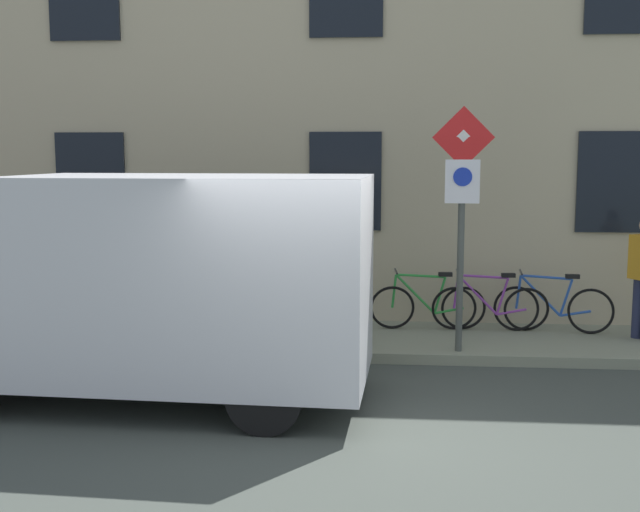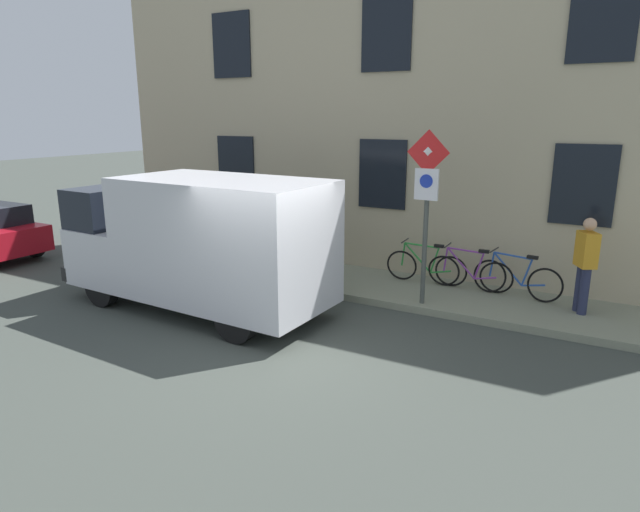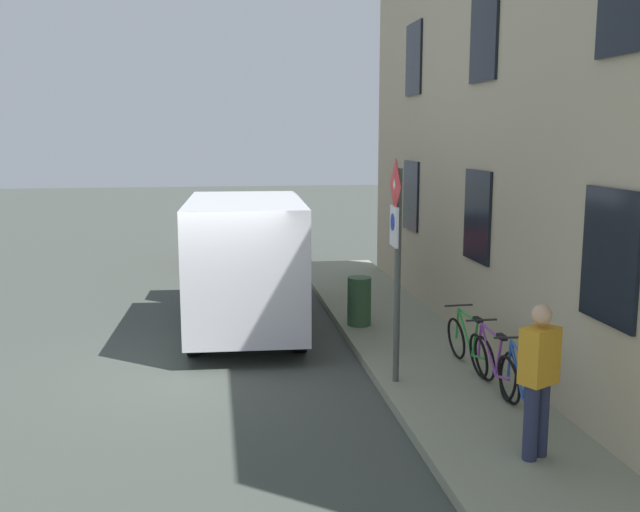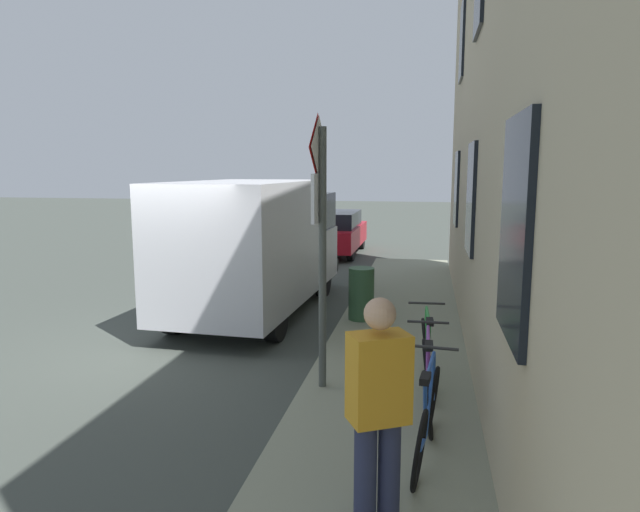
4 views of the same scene
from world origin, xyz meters
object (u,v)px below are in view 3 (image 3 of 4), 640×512
object	(u,v)px
bicycle_green	(470,345)
litter_bin	(359,301)
parked_hatchback	(239,235)
bicycle_purple	(493,364)
sign_post_stacked	(396,238)
pedestrian	(538,376)
delivery_van	(246,259)
bicycle_blue	(521,387)

from	to	relation	value
bicycle_green	litter_bin	xyz separation A→B (m)	(-1.13, 2.75, 0.08)
parked_hatchback	bicycle_purple	size ratio (longest dim) A/B	2.34
sign_post_stacked	pedestrian	xyz separation A→B (m)	(0.92, -2.64, -1.14)
delivery_van	bicycle_blue	world-z (taller)	delivery_van
bicycle_purple	sign_post_stacked	bearing A→B (deg)	65.34
bicycle_blue	litter_bin	size ratio (longest dim) A/B	1.90
sign_post_stacked	parked_hatchback	size ratio (longest dim) A/B	0.77
sign_post_stacked	bicycle_purple	distance (m)	2.19
bicycle_blue	bicycle_purple	bearing A→B (deg)	6.24
litter_bin	pedestrian	bearing A→B (deg)	-82.22
bicycle_purple	delivery_van	bearing A→B (deg)	36.26
litter_bin	bicycle_green	bearing A→B (deg)	-67.72
sign_post_stacked	delivery_van	xyz separation A→B (m)	(-1.92, 3.66, -0.88)
parked_hatchback	bicycle_purple	distance (m)	12.28
delivery_van	bicycle_blue	xyz separation A→B (m)	(3.18, -5.13, -0.82)
bicycle_purple	litter_bin	bearing A→B (deg)	16.37
sign_post_stacked	litter_bin	world-z (taller)	sign_post_stacked
litter_bin	bicycle_blue	bearing A→B (deg)	-76.13
parked_hatchback	bicycle_green	distance (m)	11.40
sign_post_stacked	pedestrian	bearing A→B (deg)	-70.75
parked_hatchback	bicycle_green	world-z (taller)	parked_hatchback
sign_post_stacked	delivery_van	bearing A→B (deg)	117.65
pedestrian	parked_hatchback	bearing A→B (deg)	-17.18
sign_post_stacked	bicycle_green	size ratio (longest dim) A/B	1.79
bicycle_green	bicycle_blue	bearing A→B (deg)	176.90
parked_hatchback	bicycle_purple	bearing A→B (deg)	-165.56
parked_hatchback	bicycle_blue	world-z (taller)	parked_hatchback
litter_bin	sign_post_stacked	bearing A→B (deg)	-92.53
delivery_van	bicycle_purple	xyz separation A→B (m)	(3.18, -4.22, -0.82)
sign_post_stacked	bicycle_blue	distance (m)	2.58
bicycle_blue	bicycle_green	size ratio (longest dim) A/B	1.00
pedestrian	delivery_van	bearing A→B (deg)	-3.79
bicycle_blue	parked_hatchback	bearing A→B (deg)	19.49
bicycle_blue	bicycle_purple	world-z (taller)	same
pedestrian	litter_bin	distance (m)	5.81
sign_post_stacked	bicycle_green	distance (m)	2.15
bicycle_blue	pedestrian	xyz separation A→B (m)	(-0.34, -1.17, 0.56)
delivery_van	litter_bin	world-z (taller)	delivery_van
bicycle_purple	parked_hatchback	bearing A→B (deg)	13.53
sign_post_stacked	parked_hatchback	world-z (taller)	sign_post_stacked
bicycle_blue	delivery_van	bearing A→B (deg)	38.00
pedestrian	litter_bin	world-z (taller)	pedestrian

